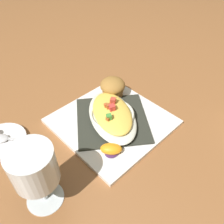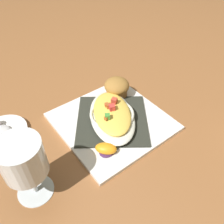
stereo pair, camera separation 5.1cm
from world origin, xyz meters
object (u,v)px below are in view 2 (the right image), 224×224
square_plate (112,121)px  orange_garnish (106,149)px  stemmed_glass (23,161)px  creamer_saucer (4,132)px  gratin_dish (112,114)px  muffin (117,87)px  spoon (5,129)px

square_plate → orange_garnish: bearing=35.3°
stemmed_glass → creamer_saucer: (-0.04, -0.20, -0.10)m
gratin_dish → creamer_saucer: (0.22, -0.18, -0.03)m
square_plate → muffin: muffin is taller
creamer_saucer → spoon: (-0.00, 0.00, 0.01)m
muffin → orange_garnish: bearing=35.2°
muffin → creamer_saucer: muffin is taller
creamer_saucer → spoon: 0.01m
creamer_saucer → orange_garnish: bearing=118.5°
creamer_saucer → gratin_dish: bearing=140.3°
square_plate → creamer_saucer: (0.22, -0.18, 0.00)m
gratin_dish → creamer_saucer: 0.28m
gratin_dish → stemmed_glass: 0.27m
gratin_dish → orange_garnish: size_ratio=3.89×
square_plate → orange_garnish: size_ratio=4.54×
muffin → stemmed_glass: (0.34, 0.08, 0.06)m
orange_garnish → stemmed_glass: 0.20m
stemmed_glass → spoon: stemmed_glass is taller
creamer_saucer → spoon: size_ratio=1.24×
orange_garnish → stemmed_glass: (0.17, -0.04, 0.09)m
square_plate → stemmed_glass: 0.28m
square_plate → muffin: bearing=-145.0°
creamer_saucer → stemmed_glass: bearing=79.0°
creamer_saucer → spoon: spoon is taller
orange_garnish → gratin_dish: bearing=-144.7°
stemmed_glass → spoon: (-0.04, -0.19, -0.09)m
orange_garnish → stemmed_glass: bearing=-14.6°
stemmed_glass → creamer_saucer: size_ratio=1.29×
stemmed_glass → gratin_dish: bearing=-176.2°
square_plate → orange_garnish: orange_garnish is taller
muffin → gratin_dish: bearing=35.0°
muffin → creamer_saucer: size_ratio=0.62×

